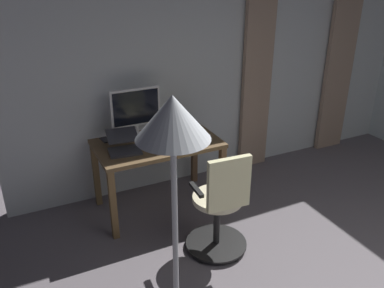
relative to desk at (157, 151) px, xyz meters
name	(u,v)px	position (x,y,z in m)	size (l,w,h in m)	color
back_room_partition	(227,65)	(-1.08, -0.51, 0.66)	(5.15, 0.10, 2.62)	silver
curtain_left_panel	(340,62)	(-2.73, -0.40, 0.55)	(0.43, 0.06, 2.40)	tan
curtain_right_panel	(257,73)	(-1.44, -0.40, 0.55)	(0.38, 0.06, 2.40)	tan
desk	(157,151)	(0.00, 0.00, 0.00)	(1.23, 0.73, 0.75)	brown
office_chair	(220,207)	(-0.22, 0.93, -0.18)	(0.56, 0.56, 1.00)	black
computer_monitor	(136,109)	(0.12, -0.25, 0.39)	(0.52, 0.18, 0.50)	white
computer_keyboard	(176,140)	(-0.18, 0.07, 0.12)	(0.42, 0.13, 0.02)	black
laptop	(124,145)	(0.36, 0.05, 0.16)	(0.33, 0.37, 0.17)	#333338
cell_phone_by_monitor	(105,140)	(0.46, -0.27, 0.11)	(0.07, 0.14, 0.01)	#232328
floor_lamp	(173,149)	(0.63, 1.90, 0.96)	(0.35, 0.35, 1.88)	black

